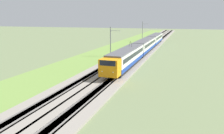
% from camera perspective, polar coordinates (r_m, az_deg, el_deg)
% --- Properties ---
extents(ballast_main, '(240.00, 4.40, 0.30)m').
position_cam_1_polar(ballast_main, '(56.23, 3.65, 3.27)').
color(ballast_main, gray).
rests_on(ballast_main, ground).
extents(ballast_adjacent, '(240.00, 4.40, 0.30)m').
position_cam_1_polar(ballast_adjacent, '(55.34, 7.76, 3.02)').
color(ballast_adjacent, gray).
rests_on(ballast_adjacent, ground).
extents(track_main, '(240.00, 1.57, 0.45)m').
position_cam_1_polar(track_main, '(56.23, 3.65, 3.28)').
color(track_main, '#4C4238').
rests_on(track_main, ground).
extents(track_adjacent, '(240.00, 1.57, 0.45)m').
position_cam_1_polar(track_adjacent, '(55.33, 7.76, 3.03)').
color(track_adjacent, '#4C4238').
rests_on(track_adjacent, ground).
extents(grass_verge, '(240.00, 9.97, 0.12)m').
position_cam_1_polar(grass_verge, '(58.26, -2.60, 3.52)').
color(grass_verge, olive).
rests_on(grass_verge, ground).
extents(passenger_train, '(59.63, 2.99, 4.86)m').
position_cam_1_polar(passenger_train, '(59.56, 8.68, 5.72)').
color(passenger_train, orange).
rests_on(passenger_train, ground).
extents(catenary_mast_mid, '(0.22, 2.56, 7.29)m').
position_cam_1_polar(catenary_mast_mid, '(53.11, -0.32, 6.69)').
color(catenary_mast_mid, slate).
rests_on(catenary_mast_mid, ground).
extents(catenary_mast_far, '(0.22, 2.56, 7.94)m').
position_cam_1_polar(catenary_mast_far, '(92.52, 7.99, 9.31)').
color(catenary_mast_far, slate).
rests_on(catenary_mast_far, ground).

